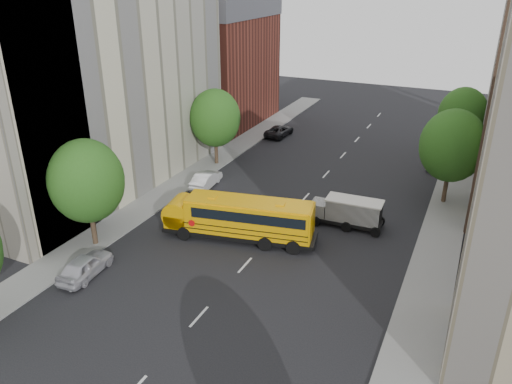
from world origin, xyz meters
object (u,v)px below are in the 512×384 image
Objects in this scene: street_tree_1 at (86,181)px; street_tree_4 at (452,146)px; street_tree_2 at (215,118)px; parked_car_2 at (279,131)px; parked_car_5 at (439,160)px; school_bus at (238,216)px; parked_car_0 at (85,266)px; safari_truck at (348,212)px; parked_car_1 at (206,179)px; street_tree_5 at (463,115)px.

street_tree_4 is at bearing 39.29° from street_tree_1.
street_tree_2 is 1.65× the size of parked_car_2.
street_tree_2 is at bearing -152.03° from parked_car_5.
parked_car_2 is (-19.80, 11.43, -4.43)m from street_tree_4.
parked_car_5 is (11.66, 21.51, -1.02)m from school_bus.
parked_car_2 is (-6.74, 24.26, -1.13)m from school_bus.
street_tree_4 is 29.47m from parked_car_0.
street_tree_1 is 33.97m from parked_car_5.
street_tree_1 is 19.22m from safari_truck.
street_tree_1 is 1.84× the size of parked_car_0.
street_tree_1 is 28.43m from street_tree_4.
street_tree_4 is at bearing -170.34° from parked_car_1.
safari_truck is 19.33m from parked_car_0.
street_tree_2 is 0.67× the size of school_bus.
parked_car_0 is 32.82m from parked_car_2.
parked_car_5 is at bearing 22.85° from street_tree_2.
street_tree_5 is at bearing 53.75° from street_tree_1.
safari_truck is 13.90m from parked_car_1.
street_tree_5 is at bearing 28.61° from street_tree_2.
school_bus is (-13.06, -24.83, -2.93)m from street_tree_5.
street_tree_4 is at bearing 153.20° from parked_car_2.
street_tree_5 reaches higher than parked_car_0.
street_tree_1 reaches higher than street_tree_2.
parked_car_2 is (2.20, 11.43, -4.18)m from street_tree_2.
street_tree_4 is at bearing -75.72° from parked_car_5.
street_tree_4 reaches higher than street_tree_1.
street_tree_5 is 1.64× the size of parked_car_5.
street_tree_5 is (22.00, 30.00, -0.25)m from street_tree_1.
safari_truck is at bearing 128.59° from parked_car_2.
parked_car_0 is (2.20, -21.39, -4.09)m from street_tree_2.
street_tree_4 is 1.08× the size of street_tree_5.
street_tree_5 is at bearing 51.69° from school_bus.
street_tree_1 is at bearing -126.25° from street_tree_5.
street_tree_4 reaches higher than parked_car_5.
street_tree_2 is 0.95× the size of street_tree_4.
parked_car_2 is (-13.48, 18.97, -0.55)m from safari_truck.
school_bus is (8.94, -12.83, -3.05)m from street_tree_2.
safari_truck is at bearing -129.96° from street_tree_4.
parked_car_2 is at bearing 85.73° from street_tree_1.
street_tree_4 is 1.51× the size of safari_truck.
street_tree_5 is (22.00, 12.00, -0.12)m from street_tree_2.
safari_truck is at bearing -139.62° from parked_car_0.
street_tree_2 is at bearing 82.31° from parked_car_2.
parked_car_0 is at bearing -116.35° from parked_car_5.
street_tree_2 is 1.68× the size of parked_car_5.
street_tree_2 is 22.00m from street_tree_4.
street_tree_4 is 21.25m from parked_car_1.
safari_truck is at bearing 33.70° from street_tree_1.
street_tree_2 is 1.79× the size of parked_car_0.
school_bus reaches higher than parked_car_1.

